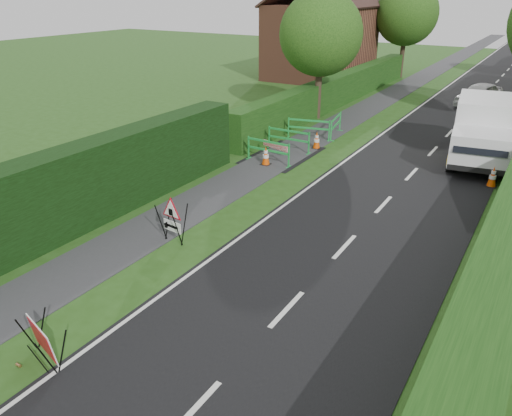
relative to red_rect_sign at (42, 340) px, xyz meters
The scene contains 23 objects.
ground 3.12m from the red_rect_sign, 75.22° to the left, with size 120.00×120.00×0.00m, color #244814.
road_surface 38.12m from the red_rect_sign, 85.06° to the left, with size 6.00×90.00×0.02m, color black.
footpath 38.04m from the red_rect_sign, 93.34° to the left, with size 2.00×90.00×0.02m, color #2D2D30.
hedge_west_near 5.18m from the red_rect_sign, 144.76° to the left, with size 1.10×18.00×2.50m, color black.
hedge_west_far 25.34m from the red_rect_sign, 99.58° to the left, with size 1.00×24.00×1.80m, color #14380F.
house_west 34.32m from the red_rect_sign, 105.61° to the left, with size 7.50×7.40×7.88m.
tree_nw 21.69m from the red_rect_sign, 100.31° to the left, with size 4.40×4.40×6.70m.
tree_fw 37.42m from the red_rect_sign, 95.89° to the left, with size 4.80×4.80×7.24m.
red_rect_sign is the anchor object (origin of this frame).
triangle_sign 5.30m from the red_rect_sign, 101.91° to the left, with size 0.90×0.90×1.20m.
works_van 18.45m from the red_rect_sign, 73.74° to the left, with size 2.88×5.76×2.52m.
traffic_cone_0 15.93m from the red_rect_sign, 67.27° to the left, with size 0.38×0.38×0.79m.
traffic_cone_1 18.01m from the red_rect_sign, 72.44° to the left, with size 0.38×0.38×0.79m.
traffic_cone_2 19.82m from the red_rect_sign, 72.99° to the left, with size 0.38×0.38×0.79m.
traffic_cone_3 12.71m from the red_rect_sign, 100.10° to the left, with size 0.38×0.38×0.79m.
traffic_cone_4 15.74m from the red_rect_sign, 95.08° to the left, with size 0.38×0.38×0.79m.
ped_barrier_0 12.97m from the red_rect_sign, 100.05° to the left, with size 2.08×0.47×1.00m.
ped_barrier_1 14.90m from the red_rect_sign, 98.98° to the left, with size 2.06×0.35×1.00m.
ped_barrier_2 17.04m from the red_rect_sign, 97.99° to the left, with size 2.09×0.81×1.00m.
ped_barrier_3 18.17m from the red_rect_sign, 94.68° to the left, with size 0.71×2.09×1.00m.
redwhite_plank 14.01m from the red_rect_sign, 100.23° to the left, with size 1.50×0.04×0.25m, color red.
litter_can 0.71m from the red_rect_sign, 129.57° to the right, with size 0.07×0.07×0.12m, color #BF7F4C.
hatchback_car 29.32m from the red_rect_sign, 83.36° to the left, with size 1.60×3.98×1.36m, color silver.
Camera 1 is at (6.81, -7.49, 6.80)m, focal length 35.00 mm.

